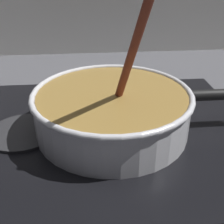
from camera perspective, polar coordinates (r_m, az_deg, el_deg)
name	(u,v)px	position (r m, az deg, el deg)	size (l,w,h in m)	color
hob_plate	(112,132)	(0.57, 0.00, -3.92)	(0.56, 0.48, 0.01)	black
burner_ring	(112,127)	(0.57, 0.00, -3.07)	(0.17, 0.17, 0.01)	#592D0C
spare_burner	(23,132)	(0.58, -17.38, -3.84)	(0.13, 0.13, 0.01)	#262628
cooking_pan	(113,110)	(0.55, 0.13, 0.49)	(0.42, 0.30, 0.31)	silver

